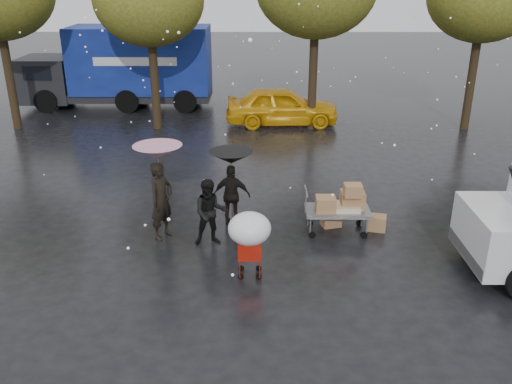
{
  "coord_description": "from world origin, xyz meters",
  "views": [
    {
      "loc": [
        0.43,
        -10.57,
        5.79
      ],
      "look_at": [
        0.39,
        1.0,
        1.01
      ],
      "focal_mm": 38.0,
      "sensor_mm": 36.0,
      "label": 1
    }
  ],
  "objects_px": {
    "blue_truck": "(123,67)",
    "vendor_cart": "(341,204)",
    "person_pink": "(161,201)",
    "shopping_cart": "(250,232)",
    "yellow_taxi": "(282,106)",
    "person_black": "(232,195)"
  },
  "relations": [
    {
      "from": "vendor_cart",
      "to": "shopping_cart",
      "type": "relative_size",
      "value": 1.04
    },
    {
      "from": "person_pink",
      "to": "blue_truck",
      "type": "xyz_separation_m",
      "value": [
        -3.79,
        12.92,
        0.84
      ]
    },
    {
      "from": "person_black",
      "to": "person_pink",
      "type": "bearing_deg",
      "value": 30.19
    },
    {
      "from": "person_pink",
      "to": "vendor_cart",
      "type": "bearing_deg",
      "value": -56.09
    },
    {
      "from": "shopping_cart",
      "to": "blue_truck",
      "type": "bearing_deg",
      "value": 111.51
    },
    {
      "from": "vendor_cart",
      "to": "yellow_taxi",
      "type": "xyz_separation_m",
      "value": [
        -0.99,
        9.6,
        0.03
      ]
    },
    {
      "from": "shopping_cart",
      "to": "yellow_taxi",
      "type": "xyz_separation_m",
      "value": [
        1.11,
        11.72,
        -0.31
      ]
    },
    {
      "from": "person_pink",
      "to": "blue_truck",
      "type": "distance_m",
      "value": 13.49
    },
    {
      "from": "person_black",
      "to": "yellow_taxi",
      "type": "height_order",
      "value": "person_black"
    },
    {
      "from": "person_black",
      "to": "blue_truck",
      "type": "height_order",
      "value": "blue_truck"
    },
    {
      "from": "person_pink",
      "to": "shopping_cart",
      "type": "distance_m",
      "value": 2.76
    },
    {
      "from": "person_pink",
      "to": "blue_truck",
      "type": "height_order",
      "value": "blue_truck"
    },
    {
      "from": "blue_truck",
      "to": "vendor_cart",
      "type": "bearing_deg",
      "value": -57.94
    },
    {
      "from": "person_black",
      "to": "yellow_taxi",
      "type": "distance_m",
      "value": 9.28
    },
    {
      "from": "shopping_cart",
      "to": "blue_truck",
      "type": "distance_m",
      "value": 15.89
    },
    {
      "from": "person_pink",
      "to": "yellow_taxi",
      "type": "height_order",
      "value": "person_pink"
    },
    {
      "from": "vendor_cart",
      "to": "yellow_taxi",
      "type": "distance_m",
      "value": 9.65
    },
    {
      "from": "blue_truck",
      "to": "yellow_taxi",
      "type": "relative_size",
      "value": 1.88
    },
    {
      "from": "vendor_cart",
      "to": "shopping_cart",
      "type": "height_order",
      "value": "shopping_cart"
    },
    {
      "from": "person_pink",
      "to": "vendor_cart",
      "type": "relative_size",
      "value": 1.2
    },
    {
      "from": "person_pink",
      "to": "person_black",
      "type": "relative_size",
      "value": 1.21
    },
    {
      "from": "person_pink",
      "to": "blue_truck",
      "type": "bearing_deg",
      "value": 46.6
    }
  ]
}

